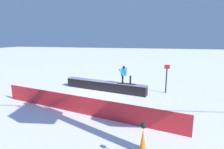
% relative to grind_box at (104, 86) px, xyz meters
% --- Properties ---
extents(ground_plane, '(120.00, 120.00, 0.00)m').
position_rel_grind_box_xyz_m(ground_plane, '(0.00, 0.00, -0.35)').
color(ground_plane, white).
extents(grind_box, '(6.95, 2.07, 0.76)m').
position_rel_grind_box_xyz_m(grind_box, '(0.00, 0.00, 0.00)').
color(grind_box, black).
rests_on(grind_box, ground_plane).
extents(snowboarder, '(1.41, 0.42, 1.37)m').
position_rel_grind_box_xyz_m(snowboarder, '(-1.71, 0.39, 1.16)').
color(snowboarder, black).
rests_on(snowboarder, grind_box).
extents(safety_fence, '(11.27, 2.43, 1.01)m').
position_rel_grind_box_xyz_m(safety_fence, '(0.00, 4.72, 0.16)').
color(safety_fence, red).
rests_on(safety_fence, ground_plane).
extents(background_skier_left, '(1.64, 0.64, 1.53)m').
position_rel_grind_box_xyz_m(background_skier_left, '(-3.69, 8.13, 0.35)').
color(background_skier_left, black).
rests_on(background_skier_left, ground_plane).
extents(trail_marker, '(0.40, 0.10, 2.20)m').
position_rel_grind_box_xyz_m(trail_marker, '(-4.78, -0.50, 0.83)').
color(trail_marker, '#262628').
rests_on(trail_marker, ground_plane).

